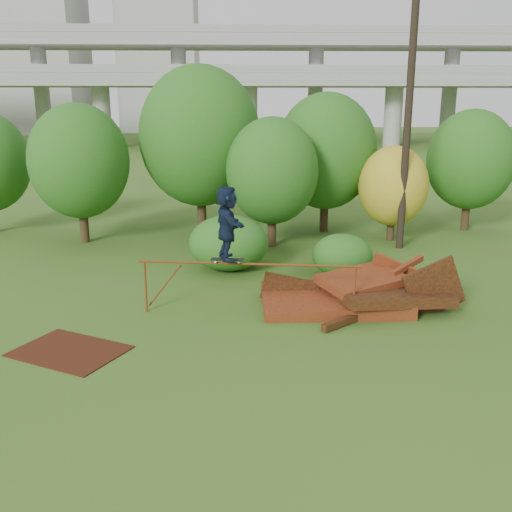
{
  "coord_description": "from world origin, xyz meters",
  "views": [
    {
      "loc": [
        -1.23,
        -12.43,
        5.51
      ],
      "look_at": [
        -0.8,
        2.0,
        1.6
      ],
      "focal_mm": 40.0,
      "sensor_mm": 36.0,
      "label": 1
    }
  ],
  "objects_px": {
    "skater": "(227,223)",
    "flat_plate": "(70,351)",
    "utility_pole": "(409,106)",
    "scrap_pile": "(355,296)"
  },
  "relations": [
    {
      "from": "skater",
      "to": "utility_pole",
      "type": "height_order",
      "value": "utility_pole"
    },
    {
      "from": "flat_plate",
      "to": "scrap_pile",
      "type": "bearing_deg",
      "value": 21.18
    },
    {
      "from": "flat_plate",
      "to": "skater",
      "type": "bearing_deg",
      "value": 32.21
    },
    {
      "from": "skater",
      "to": "utility_pole",
      "type": "bearing_deg",
      "value": -54.57
    },
    {
      "from": "scrap_pile",
      "to": "utility_pole",
      "type": "distance_m",
      "value": 8.82
    },
    {
      "from": "utility_pole",
      "to": "flat_plate",
      "type": "bearing_deg",
      "value": -137.48
    },
    {
      "from": "scrap_pile",
      "to": "utility_pole",
      "type": "bearing_deg",
      "value": 65.02
    },
    {
      "from": "skater",
      "to": "flat_plate",
      "type": "distance_m",
      "value": 4.91
    },
    {
      "from": "utility_pole",
      "to": "skater",
      "type": "bearing_deg",
      "value": -132.97
    },
    {
      "from": "utility_pole",
      "to": "scrap_pile",
      "type": "bearing_deg",
      "value": -114.98
    }
  ]
}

